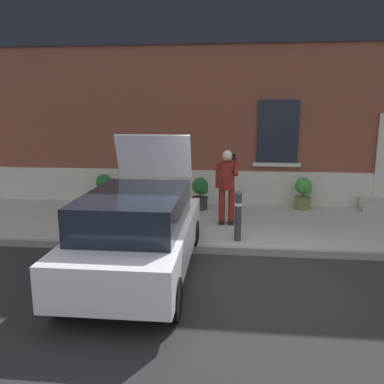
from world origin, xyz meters
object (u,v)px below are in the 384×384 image
at_px(planter_terracotta, 104,188).
at_px(planter_olive, 303,192).
at_px(person_on_phone, 227,183).
at_px(planter_charcoal, 200,193).
at_px(hatchback_car_white, 138,231).
at_px(bollard_near_person, 238,214).

relative_size(planter_terracotta, planter_olive, 1.00).
height_order(person_on_phone, planter_terracotta, person_on_phone).
xyz_separation_m(planter_terracotta, planter_charcoal, (2.75, -0.30, 0.00)).
xyz_separation_m(hatchback_car_white, bollard_near_person, (1.69, 1.63, -0.09)).
height_order(hatchback_car_white, bollard_near_person, hatchback_car_white).
height_order(hatchback_car_white, planter_terracotta, hatchback_car_white).
xyz_separation_m(hatchback_car_white, planter_terracotta, (-2.06, 4.45, -0.19)).
height_order(planter_terracotta, planter_charcoal, same).
relative_size(hatchback_car_white, bollard_near_person, 3.90).
relative_size(hatchback_car_white, person_on_phone, 2.33).
height_order(hatchback_car_white, planter_charcoal, hatchback_car_white).
distance_m(bollard_near_person, planter_olive, 3.33).
xyz_separation_m(hatchback_car_white, planter_charcoal, (0.69, 4.15, -0.19)).
height_order(bollard_near_person, planter_terracotta, bollard_near_person).
relative_size(hatchback_car_white, planter_terracotta, 4.74).
bearing_deg(hatchback_car_white, bollard_near_person, 44.03).
height_order(hatchback_car_white, planter_olive, hatchback_car_white).
distance_m(person_on_phone, planter_charcoal, 1.66).
bearing_deg(planter_charcoal, person_on_phone, -62.07).
relative_size(hatchback_car_white, planter_charcoal, 4.74).
height_order(hatchback_car_white, person_on_phone, hatchback_car_white).
relative_size(bollard_near_person, planter_charcoal, 1.22).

